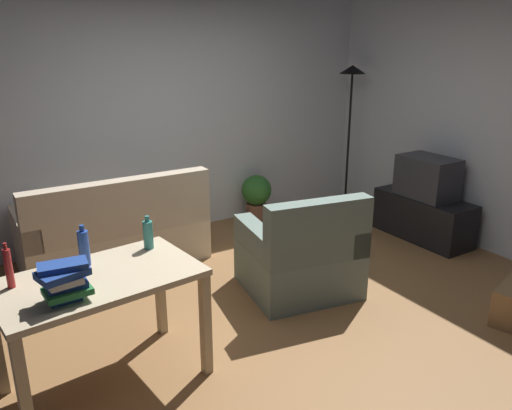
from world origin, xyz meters
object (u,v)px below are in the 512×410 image
tv_stand (423,217)px  bottle_tall (148,234)px  desk (99,292)px  armchair (301,258)px  couch (115,234)px  torchiere_lamp (351,98)px  bottle_red (9,268)px  tv (428,177)px  book_stack (64,281)px  potted_plant (256,195)px  bottle_blue (84,248)px

tv_stand → bottle_tall: size_ratio=4.71×
desk → armchair: bearing=4.3°
couch → desk: 1.90m
torchiere_lamp → bottle_red: bearing=-156.7°
tv → bottle_red: bearing=97.1°
desk → book_stack: 0.38m
armchair → tv: bearing=-161.2°
desk → potted_plant: size_ratio=2.23×
armchair → bottle_tall: bottle_tall is taller
couch → bottle_tall: size_ratio=7.36×
couch → potted_plant: couch is taller
tv_stand → potted_plant: size_ratio=1.93×
tv → bottle_blue: (-3.73, -0.44, 0.18)m
couch → potted_plant: size_ratio=3.02×
desk → bottle_blue: bearing=89.6°
torchiere_lamp → bottle_tall: (-3.29, -1.67, -0.55)m
tv → bottle_tall: size_ratio=2.57×
couch → bottle_tall: 1.63m
potted_plant → bottle_tall: (-2.01, -1.83, 0.53)m
bottle_red → bottle_blue: bottle_red is taller
tv_stand → potted_plant: potted_plant is taller
bottle_red → desk: bearing=-14.5°
couch → armchair: (1.19, -1.43, 0.01)m
bottle_red → bottle_blue: (0.44, 0.08, -0.00)m
torchiere_lamp → bottle_red: (-4.16, -1.79, -0.53)m
tv → book_stack: size_ratio=2.10×
bottle_red → bottle_tall: (0.88, 0.12, -0.02)m
tv → desk: bearing=99.7°
couch → bottle_blue: size_ratio=6.35×
torchiere_lamp → bottle_blue: size_ratio=6.68×
desk → bottle_red: bottle_red is taller
armchair → tv_stand: bearing=-161.2°
bottle_red → couch: bearing=56.9°
tv_stand → bottle_red: bottle_red is taller
potted_plant → torchiere_lamp: bearing=-7.6°
torchiere_lamp → book_stack: (-3.93, -2.12, -0.54)m
couch → desk: size_ratio=1.35×
tv_stand → bottle_red: 4.25m
tv → bottle_tall: 3.32m
tv → torchiere_lamp: torchiere_lamp is taller
tv → potted_plant: size_ratio=1.05×
tv_stand → torchiere_lamp: 1.73m
desk → bottle_red: 0.53m
torchiere_lamp → book_stack: torchiere_lamp is taller
tv → desk: size_ratio=0.47×
tv_stand → desk: (-3.70, -0.64, 0.41)m
tv → bottle_tall: bearing=96.8°
couch → armchair: size_ratio=1.67×
tv → desk: tv is taller
torchiere_lamp → desk: torchiere_lamp is taller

